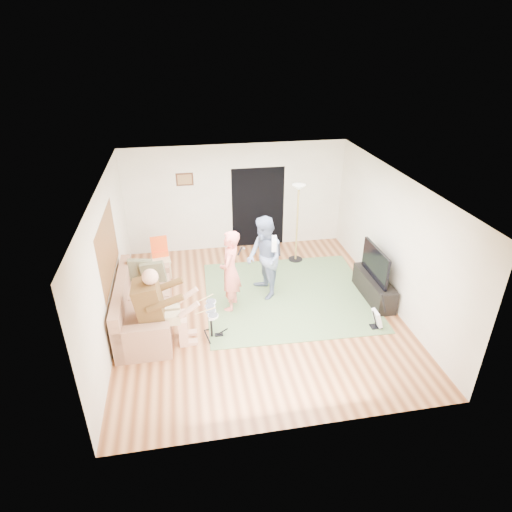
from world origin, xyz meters
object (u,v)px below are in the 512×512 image
Objects in this scene: television at (375,263)px; sofa at (140,310)px; singer at (230,271)px; drum_kit at (211,324)px; dining_chair at (162,263)px; guitar_spare at (377,318)px; tv_cabinet at (374,288)px; guitarist at (264,258)px; torchiere_lamp at (298,210)px.

sofa is at bearing -179.18° from television.
singer is (1.78, 0.25, 0.54)m from sofa.
drum_kit is 0.71× the size of dining_chair.
drum_kit is at bearing 175.00° from guitar_spare.
singer is at bearing 176.50° from television.
sofa is 3.04× the size of guitar_spare.
tv_cabinet is at bearing 69.64° from guitar_spare.
sofa is 1.67× the size of tv_cabinet.
guitarist is 2.52m from guitar_spare.
sofa is 1.20× the size of torchiere_lamp.
dining_chair is at bearing 158.07° from television.
torchiere_lamp is 1.39× the size of tv_cabinet.
torchiere_lamp is 3.40m from dining_chair.
television is at bearing 106.43° from singer.
guitarist is 2.55m from dining_chair.
tv_cabinet is at bearing 11.59° from drum_kit.
guitar_spare is 1.06m from tv_cabinet.
guitarist reaches higher than tv_cabinet.
television is at bearing 72.22° from guitar_spare.
television reaches higher than dining_chair.
guitar_spare is (1.90, -1.52, -0.67)m from guitarist.
guitarist is 2.41m from tv_cabinet.
television is at bearing 11.76° from drum_kit.
tv_cabinet is at bearing -58.70° from torchiere_lamp.
singer is at bearing 156.15° from guitar_spare.
torchiere_lamp is at bearing 120.22° from television.
guitar_spare is at bearing -110.36° from tv_cabinet.
guitar_spare is (3.13, -0.27, -0.07)m from drum_kit.
sofa is at bearing 168.24° from guitar_spare.
guitar_spare is 3.25m from torchiere_lamp.
television is (0.32, 0.99, 0.63)m from guitar_spare.
dining_chair reaches higher than tv_cabinet.
singer reaches higher than dining_chair.
dining_chair reaches higher than guitar_spare.
singer is at bearing -136.02° from torchiere_lamp.
sofa is 4.78m from television.
singer is 0.96× the size of guitarist.
sofa is 2.05× the size of television.
sofa is at bearing -150.80° from torchiere_lamp.
drum_kit is at bearing -55.83° from guitarist.
sofa is 1.87m from dining_chair.
guitarist is at bearing 13.27° from sofa.
guitar_spare reaches higher than tv_cabinet.
guitar_spare reaches higher than drum_kit.
sofa reaches higher than drum_kit.
guitarist is at bearing 166.55° from television.
tv_cabinet is 1.23× the size of television.
dining_chair is at bearing 110.53° from drum_kit.
sofa is at bearing -87.91° from guitarist.
drum_kit is 0.58× the size of television.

